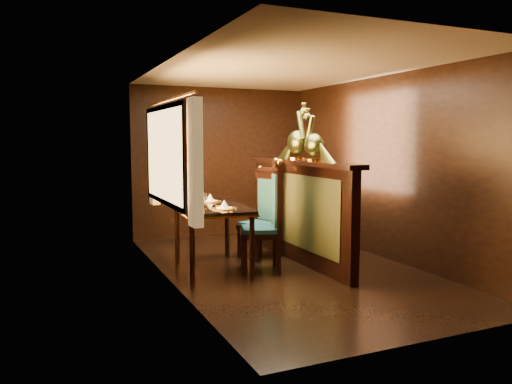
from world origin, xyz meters
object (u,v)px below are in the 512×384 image
at_px(chair_left, 271,213).
at_px(chair_right, 265,210).
at_px(peacock_left, 314,135).
at_px(dining_table, 211,211).
at_px(peacock_right, 297,132).

xyz_separation_m(chair_left, chair_right, (0.26, 0.74, -0.07)).
height_order(chair_right, peacock_left, peacock_left).
height_order(chair_left, peacock_left, peacock_left).
bearing_deg(chair_right, chair_left, -126.88).
distance_m(chair_left, chair_right, 0.79).
xyz_separation_m(dining_table, chair_right, (0.91, 0.38, -0.08)).
bearing_deg(dining_table, chair_left, -21.64).
relative_size(chair_right, peacock_right, 1.69).
distance_m(chair_right, peacock_right, 1.17).
bearing_deg(chair_left, dining_table, 170.98).
height_order(chair_left, chair_right, chair_left).
bearing_deg(peacock_right, dining_table, -178.62).
bearing_deg(dining_table, peacock_right, 8.29).
xyz_separation_m(chair_left, peacock_left, (0.56, -0.06, 0.96)).
height_order(peacock_left, peacock_right, peacock_right).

